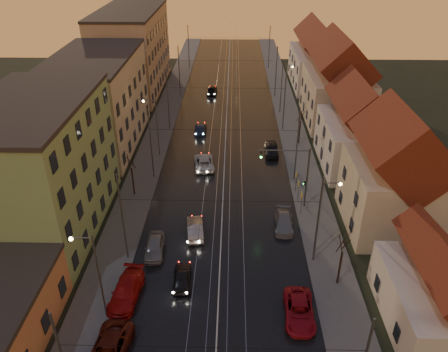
# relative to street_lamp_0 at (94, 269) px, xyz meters

# --- Properties ---
(ground) EXTENTS (160.00, 160.00, 0.00)m
(ground) POSITION_rel_street_lamp_0_xyz_m (9.10, -2.00, -4.89)
(ground) COLOR black
(ground) RESTS_ON ground
(road) EXTENTS (16.00, 120.00, 0.04)m
(road) POSITION_rel_street_lamp_0_xyz_m (9.10, 38.00, -4.87)
(road) COLOR black
(road) RESTS_ON ground
(sidewalk_left) EXTENTS (4.00, 120.00, 0.15)m
(sidewalk_left) POSITION_rel_street_lamp_0_xyz_m (-0.90, 38.00, -4.81)
(sidewalk_left) COLOR #4C4C4C
(sidewalk_left) RESTS_ON ground
(sidewalk_right) EXTENTS (4.00, 120.00, 0.15)m
(sidewalk_right) POSITION_rel_street_lamp_0_xyz_m (19.10, 38.00, -4.81)
(sidewalk_right) COLOR #4C4C4C
(sidewalk_right) RESTS_ON ground
(tram_rail_0) EXTENTS (0.06, 120.00, 0.03)m
(tram_rail_0) POSITION_rel_street_lamp_0_xyz_m (6.90, 38.00, -4.83)
(tram_rail_0) COLOR gray
(tram_rail_0) RESTS_ON road
(tram_rail_1) EXTENTS (0.06, 120.00, 0.03)m
(tram_rail_1) POSITION_rel_street_lamp_0_xyz_m (8.33, 38.00, -4.83)
(tram_rail_1) COLOR gray
(tram_rail_1) RESTS_ON road
(tram_rail_2) EXTENTS (0.06, 120.00, 0.03)m
(tram_rail_2) POSITION_rel_street_lamp_0_xyz_m (9.87, 38.00, -4.83)
(tram_rail_2) COLOR gray
(tram_rail_2) RESTS_ON road
(tram_rail_3) EXTENTS (0.06, 120.00, 0.03)m
(tram_rail_3) POSITION_rel_street_lamp_0_xyz_m (11.30, 38.00, -4.83)
(tram_rail_3) COLOR gray
(tram_rail_3) RESTS_ON road
(apartment_left_1) EXTENTS (10.00, 18.00, 13.00)m
(apartment_left_1) POSITION_rel_street_lamp_0_xyz_m (-8.40, 12.00, 1.61)
(apartment_left_1) COLOR #719B62
(apartment_left_1) RESTS_ON ground
(apartment_left_2) EXTENTS (10.00, 20.00, 12.00)m
(apartment_left_2) POSITION_rel_street_lamp_0_xyz_m (-8.40, 32.00, 1.11)
(apartment_left_2) COLOR tan
(apartment_left_2) RESTS_ON ground
(apartment_left_3) EXTENTS (10.00, 24.00, 14.00)m
(apartment_left_3) POSITION_rel_street_lamp_0_xyz_m (-8.40, 56.00, 2.11)
(apartment_left_3) COLOR tan
(apartment_left_3) RESTS_ON ground
(house_right_0) EXTENTS (8.16, 10.20, 5.80)m
(house_right_0) POSITION_rel_street_lamp_0_xyz_m (26.10, 0.00, -1.96)
(house_right_0) COLOR silver
(house_right_0) RESTS_ON ground
(house_right_1) EXTENTS (8.67, 10.20, 10.80)m
(house_right_1) POSITION_rel_street_lamp_0_xyz_m (26.10, 13.00, 0.56)
(house_right_1) COLOR #C0B093
(house_right_1) RESTS_ON ground
(house_right_2) EXTENTS (9.18, 12.24, 9.20)m
(house_right_2) POSITION_rel_street_lamp_0_xyz_m (26.10, 26.00, -0.24)
(house_right_2) COLOR silver
(house_right_2) RESTS_ON ground
(house_right_3) EXTENTS (9.18, 14.28, 11.50)m
(house_right_3) POSITION_rel_street_lamp_0_xyz_m (26.10, 41.00, 0.92)
(house_right_3) COLOR #C0B093
(house_right_3) RESTS_ON ground
(house_right_4) EXTENTS (9.18, 16.32, 10.00)m
(house_right_4) POSITION_rel_street_lamp_0_xyz_m (26.10, 59.00, 0.16)
(house_right_4) COLOR silver
(house_right_4) RESTS_ON ground
(catenary_pole_l_1) EXTENTS (0.16, 0.16, 9.00)m
(catenary_pole_l_1) POSITION_rel_street_lamp_0_xyz_m (0.50, 7.00, -0.39)
(catenary_pole_l_1) COLOR #595B60
(catenary_pole_l_1) RESTS_ON ground
(catenary_pole_r_1) EXTENTS (0.16, 0.16, 9.00)m
(catenary_pole_r_1) POSITION_rel_street_lamp_0_xyz_m (17.70, 7.00, -0.39)
(catenary_pole_r_1) COLOR #595B60
(catenary_pole_r_1) RESTS_ON ground
(catenary_pole_l_2) EXTENTS (0.16, 0.16, 9.00)m
(catenary_pole_l_2) POSITION_rel_street_lamp_0_xyz_m (0.50, 22.00, -0.39)
(catenary_pole_l_2) COLOR #595B60
(catenary_pole_l_2) RESTS_ON ground
(catenary_pole_r_2) EXTENTS (0.16, 0.16, 9.00)m
(catenary_pole_r_2) POSITION_rel_street_lamp_0_xyz_m (17.70, 22.00, -0.39)
(catenary_pole_r_2) COLOR #595B60
(catenary_pole_r_2) RESTS_ON ground
(catenary_pole_l_3) EXTENTS (0.16, 0.16, 9.00)m
(catenary_pole_l_3) POSITION_rel_street_lamp_0_xyz_m (0.50, 37.00, -0.39)
(catenary_pole_l_3) COLOR #595B60
(catenary_pole_l_3) RESTS_ON ground
(catenary_pole_r_3) EXTENTS (0.16, 0.16, 9.00)m
(catenary_pole_r_3) POSITION_rel_street_lamp_0_xyz_m (17.70, 37.00, -0.39)
(catenary_pole_r_3) COLOR #595B60
(catenary_pole_r_3) RESTS_ON ground
(catenary_pole_l_4) EXTENTS (0.16, 0.16, 9.00)m
(catenary_pole_l_4) POSITION_rel_street_lamp_0_xyz_m (0.50, 52.00, -0.39)
(catenary_pole_l_4) COLOR #595B60
(catenary_pole_l_4) RESTS_ON ground
(catenary_pole_r_4) EXTENTS (0.16, 0.16, 9.00)m
(catenary_pole_r_4) POSITION_rel_street_lamp_0_xyz_m (17.70, 52.00, -0.39)
(catenary_pole_r_4) COLOR #595B60
(catenary_pole_r_4) RESTS_ON ground
(catenary_pole_l_5) EXTENTS (0.16, 0.16, 9.00)m
(catenary_pole_l_5) POSITION_rel_street_lamp_0_xyz_m (0.50, 70.00, -0.39)
(catenary_pole_l_5) COLOR #595B60
(catenary_pole_l_5) RESTS_ON ground
(catenary_pole_r_5) EXTENTS (0.16, 0.16, 9.00)m
(catenary_pole_r_5) POSITION_rel_street_lamp_0_xyz_m (17.70, 70.00, -0.39)
(catenary_pole_r_5) COLOR #595B60
(catenary_pole_r_5) RESTS_ON ground
(street_lamp_0) EXTENTS (1.75, 0.32, 8.00)m
(street_lamp_0) POSITION_rel_street_lamp_0_xyz_m (0.00, 0.00, 0.00)
(street_lamp_0) COLOR #595B60
(street_lamp_0) RESTS_ON ground
(street_lamp_1) EXTENTS (1.75, 0.32, 8.00)m
(street_lamp_1) POSITION_rel_street_lamp_0_xyz_m (18.21, 8.00, 0.00)
(street_lamp_1) COLOR #595B60
(street_lamp_1) RESTS_ON ground
(street_lamp_2) EXTENTS (1.75, 0.32, 8.00)m
(street_lamp_2) POSITION_rel_street_lamp_0_xyz_m (0.00, 28.00, 0.00)
(street_lamp_2) COLOR #595B60
(street_lamp_2) RESTS_ON ground
(street_lamp_3) EXTENTS (1.75, 0.32, 8.00)m
(street_lamp_3) POSITION_rel_street_lamp_0_xyz_m (18.21, 44.00, 0.00)
(street_lamp_3) COLOR #595B60
(street_lamp_3) RESTS_ON ground
(traffic_light_mast) EXTENTS (5.30, 0.32, 7.20)m
(traffic_light_mast) POSITION_rel_street_lamp_0_xyz_m (17.10, 16.00, -0.29)
(traffic_light_mast) COLOR #595B60
(traffic_light_mast) RESTS_ON ground
(bare_tree_0) EXTENTS (1.09, 1.09, 5.11)m
(bare_tree_0) POSITION_rel_street_lamp_0_xyz_m (-1.09, 18.00, -2.40)
(bare_tree_0) COLOR black
(bare_tree_0) RESTS_ON ground
(bare_tree_1) EXTENTS (1.09, 1.09, 5.11)m
(bare_tree_1) POSITION_rel_street_lamp_0_xyz_m (19.31, 4.00, -2.40)
(bare_tree_1) COLOR black
(bare_tree_1) RESTS_ON ground
(bare_tree_2) EXTENTS (1.09, 1.09, 5.11)m
(bare_tree_2) POSITION_rel_street_lamp_0_xyz_m (19.51, 32.00, -2.40)
(bare_tree_2) COLOR black
(bare_tree_2) RESTS_ON ground
(driving_car_0) EXTENTS (1.75, 3.90, 1.30)m
(driving_car_0) POSITION_rel_street_lamp_0_xyz_m (5.92, 3.85, -4.24)
(driving_car_0) COLOR black
(driving_car_0) RESTS_ON ground
(driving_car_1) EXTENTS (2.07, 4.53, 1.44)m
(driving_car_1) POSITION_rel_street_lamp_0_xyz_m (6.48, 10.78, -4.16)
(driving_car_1) COLOR #95969A
(driving_car_1) RESTS_ON ground
(driving_car_2) EXTENTS (3.02, 5.40, 1.43)m
(driving_car_2) POSITION_rel_street_lamp_0_xyz_m (6.50, 24.92, -4.17)
(driving_car_2) COLOR silver
(driving_car_2) RESTS_ON ground
(driving_car_3) EXTENTS (1.75, 4.23, 1.22)m
(driving_car_3) POSITION_rel_street_lamp_0_xyz_m (5.29, 35.71, -4.27)
(driving_car_3) COLOR navy
(driving_car_3) RESTS_ON ground
(driving_car_4) EXTENTS (1.89, 4.46, 1.51)m
(driving_car_4) POSITION_rel_street_lamp_0_xyz_m (6.21, 53.20, -4.13)
(driving_car_4) COLOR black
(driving_car_4) RESTS_ON ground
(parked_left_1) EXTENTS (2.98, 5.60, 1.50)m
(parked_left_1) POSITION_rel_street_lamp_0_xyz_m (1.50, -3.86, -4.14)
(parked_left_1) COLOR #4E150D
(parked_left_1) RESTS_ON ground
(parked_left_2) EXTENTS (2.55, 5.38, 1.51)m
(parked_left_2) POSITION_rel_street_lamp_0_xyz_m (1.50, 2.02, -4.13)
(parked_left_2) COLOR #A31010
(parked_left_2) RESTS_ON ground
(parked_left_3) EXTENTS (1.97, 4.40, 1.47)m
(parked_left_3) POSITION_rel_street_lamp_0_xyz_m (2.90, 7.83, -4.15)
(parked_left_3) COLOR gray
(parked_left_3) RESTS_ON ground
(parked_right_0) EXTENTS (2.51, 5.06, 1.38)m
(parked_right_0) POSITION_rel_street_lamp_0_xyz_m (15.52, 0.26, -4.20)
(parked_right_0) COLOR maroon
(parked_right_0) RESTS_ON ground
(parked_right_1) EXTENTS (2.07, 4.55, 1.29)m
(parked_right_1) POSITION_rel_street_lamp_0_xyz_m (15.48, 12.17, -4.24)
(parked_right_1) COLOR gray
(parked_right_1) RESTS_ON ground
(parked_right_2) EXTENTS (1.85, 4.44, 1.50)m
(parked_right_2) POSITION_rel_street_lamp_0_xyz_m (15.41, 28.68, -4.13)
(parked_right_2) COLOR black
(parked_right_2) RESTS_ON ground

